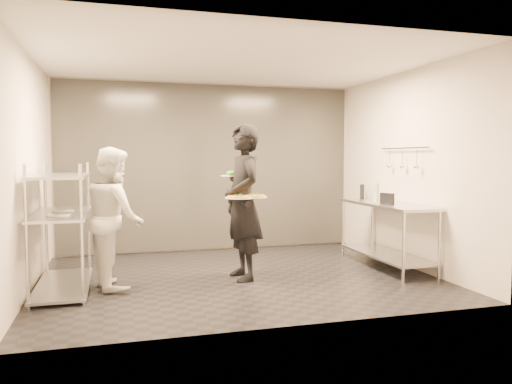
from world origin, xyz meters
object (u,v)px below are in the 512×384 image
object	(u,v)px
chef	(114,217)
bottle_clear	(368,192)
pizza_plate_near	(239,197)
bottle_green	(376,192)
salad_plate	(231,174)
pos_monitor	(387,199)
bottle_dark	(362,192)
pizza_plate_far	(255,196)
prep_counter	(386,224)
pass_rack	(62,225)
waiter	(243,202)

from	to	relation	value
chef	bottle_clear	size ratio (longest dim) A/B	7.83
pizza_plate_near	bottle_green	distance (m)	2.29
salad_plate	bottle_clear	world-z (taller)	salad_plate
pos_monitor	bottle_dark	xyz separation A→B (m)	(0.12, 0.95, 0.03)
pizza_plate_far	pos_monitor	bearing A→B (deg)	2.93
prep_counter	salad_plate	size ratio (longest dim) A/B	6.45
bottle_dark	pizza_plate_near	bearing A→B (deg)	-154.49
pass_rack	prep_counter	distance (m)	4.33
chef	bottle_dark	bearing A→B (deg)	-89.52
salad_plate	pos_monitor	world-z (taller)	salad_plate
bottle_clear	pass_rack	bearing A→B (deg)	-169.80
pos_monitor	prep_counter	bearing A→B (deg)	41.96
waiter	pizza_plate_far	size ratio (longest dim) A/B	6.76
pizza_plate_far	pos_monitor	distance (m)	1.91
pizza_plate_near	pos_monitor	bearing A→B (deg)	3.34
waiter	bottle_dark	bearing A→B (deg)	106.03
pos_monitor	pizza_plate_near	bearing A→B (deg)	165.43
waiter	bottle_green	world-z (taller)	waiter
pass_rack	waiter	size ratio (longest dim) A/B	0.80
prep_counter	salad_plate	distance (m)	2.35
waiter	bottle_green	distance (m)	2.15
waiter	pos_monitor	xyz separation A→B (m)	(2.02, -0.09, 0.00)
chef	pos_monitor	size ratio (longest dim) A/B	7.63
salad_plate	bottle_green	world-z (taller)	salad_plate
bottle_dark	waiter	bearing A→B (deg)	-158.17
bottle_dark	bottle_clear	bearing A→B (deg)	24.73
chef	pizza_plate_far	bearing A→B (deg)	-109.72
salad_plate	bottle_green	distance (m)	2.22
bottle_clear	bottle_dark	world-z (taller)	bottle_dark
pass_rack	pos_monitor	distance (m)	4.22
chef	waiter	bearing A→B (deg)	-103.63
prep_counter	chef	world-z (taller)	chef
bottle_green	waiter	bearing A→B (deg)	-169.99
waiter	pizza_plate_near	bearing A→B (deg)	-31.37
bottle_green	bottle_clear	bearing A→B (deg)	74.00
prep_counter	bottle_green	world-z (taller)	bottle_green
prep_counter	bottle_dark	bearing A→B (deg)	89.99
bottle_clear	waiter	bearing A→B (deg)	-158.00
chef	bottle_green	distance (m)	3.72
pizza_plate_near	bottle_green	xyz separation A→B (m)	(2.22, 0.59, -0.02)
pass_rack	bottle_clear	size ratio (longest dim) A/B	7.41
bottle_clear	bottle_green	bearing A→B (deg)	-106.00
prep_counter	salad_plate	world-z (taller)	salad_plate
waiter	chef	world-z (taller)	waiter
salad_plate	bottle_dark	distance (m)	2.32
chef	bottle_clear	world-z (taller)	chef
salad_plate	pizza_plate_far	bearing A→B (deg)	-67.57
pos_monitor	pass_rack	bearing A→B (deg)	159.31
pos_monitor	bottle_clear	xyz separation A→B (m)	(0.25, 1.01, 0.03)
bottle_green	bottle_clear	world-z (taller)	bottle_green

